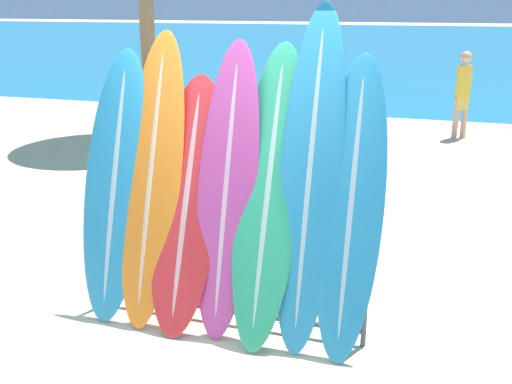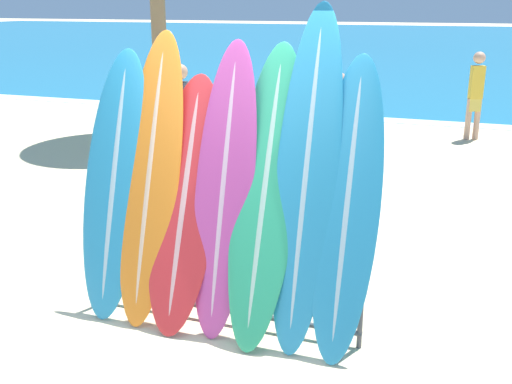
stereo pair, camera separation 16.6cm
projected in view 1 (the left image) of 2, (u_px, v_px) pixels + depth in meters
ground_plane at (189, 354)px, 4.56m from camera, size 160.00×160.00×0.00m
ocean_water at (424, 42)px, 40.31m from camera, size 120.00×60.00×0.01m
surfboard_rack at (226, 271)px, 4.85m from camera, size 2.30×0.04×0.89m
surfboard_slot_0 at (116, 186)px, 4.98m from camera, size 0.57×0.77×2.20m
surfboard_slot_1 at (152, 179)px, 4.89m from camera, size 0.52×0.86×2.36m
surfboard_slot_2 at (187, 204)px, 4.82m from camera, size 0.59×0.85×2.01m
surfboard_slot_3 at (227, 191)px, 4.70m from camera, size 0.49×0.74×2.30m
surfboard_slot_4 at (269, 195)px, 4.62m from camera, size 0.53×0.98×2.28m
surfboard_slot_5 at (310, 178)px, 4.51m from camera, size 0.48×0.87×2.58m
surfboard_slot_6 at (351, 208)px, 4.43m from camera, size 0.49×0.81×2.21m
person_near_water at (322, 109)px, 10.14m from camera, size 0.20×0.25×1.52m
person_mid_beach at (174, 117)px, 8.94m from camera, size 0.23×0.28×1.70m
person_far_left at (329, 122)px, 8.76m from camera, size 0.22×0.27×1.61m
person_far_right at (463, 91)px, 11.55m from camera, size 0.28×0.23×1.68m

